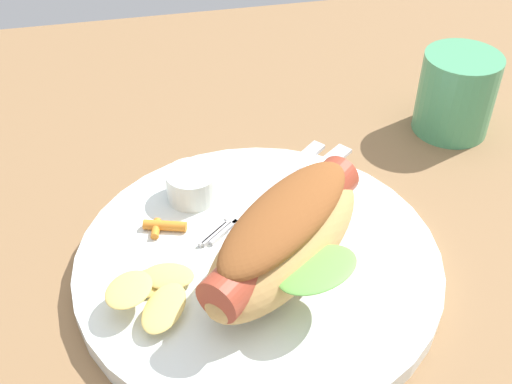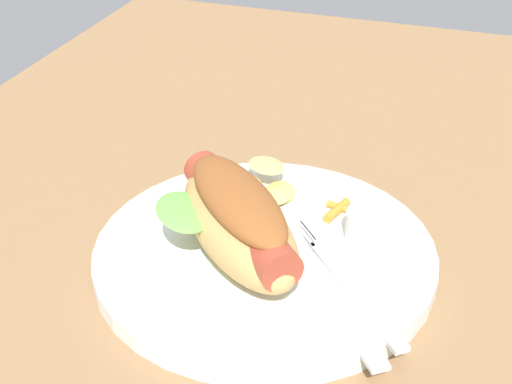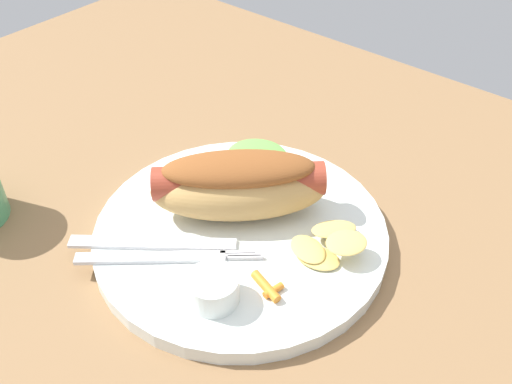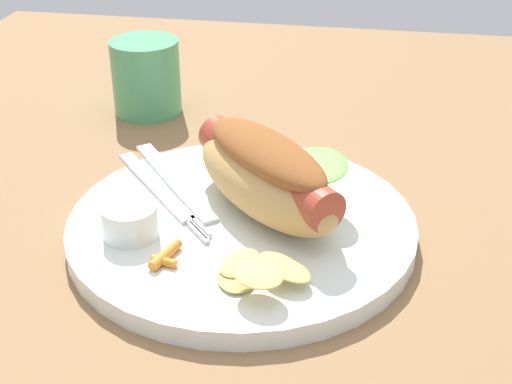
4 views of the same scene
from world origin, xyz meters
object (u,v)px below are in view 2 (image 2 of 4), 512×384
Objects in this scene: fork at (347,283)px; chips_pile at (266,183)px; hot_dog at (237,219)px; carrot_garnish at (337,209)px; plate at (265,255)px; sauce_ramekin at (372,226)px; knife at (334,299)px.

chips_pile is (-10.67, -9.97, 0.73)cm from fork.
chips_pile is (-9.68, -0.77, -2.49)cm from hot_dog.
fork is 9.87cm from carrot_garnish.
carrot_garnish is at bearing -79.07° from hot_dog.
plate is 2.09× the size of fork.
fork is at bearing -4.33° from sauce_ramekin.
fork is at bearing 70.90° from plate.
sauce_ramekin is 8.75cm from knife.
knife is at bearing 12.45° from carrot_garnish.
fork is at bearing -139.10° from hot_dog.
plate is 8.65cm from chips_pile.
hot_dog reaches higher than plate.
carrot_garnish reaches higher than fork.
plate is at bearing -63.75° from sauce_ramekin.
hot_dog is 10.03cm from chips_pile.
sauce_ramekin reaches higher than chips_pile.
sauce_ramekin is at bearing -45.28° from fork.
knife is at bearing 36.38° from chips_pile.
hot_dog is 1.10× the size of knife.
chips_pile reaches higher than knife.
hot_dog is 9.76cm from knife.
knife is (8.62, -1.02, -1.10)cm from sauce_ramekin.
plate is 7.93× the size of carrot_garnish.
plate is 7.94cm from fork.
sauce_ramekin is 11.27cm from chips_pile.
sauce_ramekin is at bearing -44.62° from knife.
chips_pile reaches higher than carrot_garnish.
sauce_ramekin reaches higher than knife.
knife is 15.92cm from chips_pile.
knife is at bearing 55.72° from plate.
hot_dog is 4.80× the size of carrot_garnish.
knife is at bearing -6.78° from sauce_ramekin.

